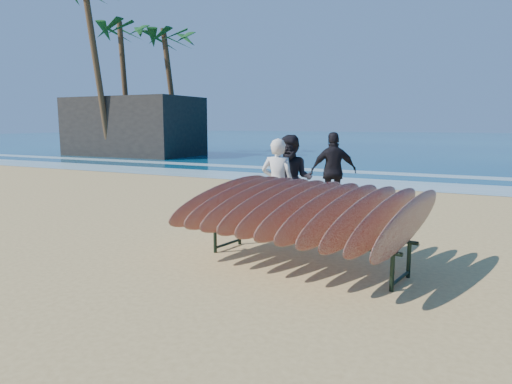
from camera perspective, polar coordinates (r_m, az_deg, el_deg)
ground at (r=7.27m, az=-2.81°, el=-8.29°), size 120.00×120.00×0.00m
ocean at (r=61.21m, az=23.06°, el=5.99°), size 160.00×160.00×0.00m
foam_near at (r=16.56m, az=14.15°, el=1.08°), size 160.00×160.00×0.00m
foam_far at (r=19.98m, az=16.25°, el=2.25°), size 160.00×160.00×0.00m
surfboard_rack at (r=6.82m, az=6.02°, el=-2.20°), size 3.58×3.14×1.30m
person_white at (r=9.08m, az=2.72°, el=0.99°), size 0.72×0.52×1.81m
person_dark_a at (r=9.67m, az=4.52°, el=1.60°), size 1.00×0.83×1.87m
person_dark_b at (r=11.23m, az=9.67°, el=2.57°), size 1.20×0.94×1.90m
building at (r=31.07m, az=-15.05°, el=7.89°), size 8.38×4.65×3.72m
palm_mid at (r=32.91m, az=-10.73°, el=18.20°), size 5.20×5.20×8.52m
palm_right at (r=34.18m, az=-16.35°, el=18.53°), size 5.20×5.20×9.08m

